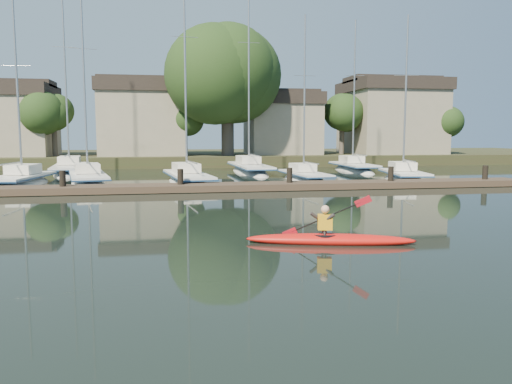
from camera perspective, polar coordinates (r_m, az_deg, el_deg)
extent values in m
plane|color=black|center=(13.71, 5.51, -6.26)|extent=(160.00, 160.00, 0.00)
ellipsoid|color=red|center=(14.17, 8.50, -5.44)|extent=(4.76, 1.75, 0.36)
cylinder|color=black|center=(14.14, 7.86, -4.98)|extent=(0.86, 0.86, 0.09)
imported|color=#282426|center=(14.07, 7.89, -3.48)|extent=(0.33, 0.42, 1.03)
cube|color=gold|center=(14.06, 7.89, -3.42)|extent=(0.46, 0.38, 0.42)
sphere|color=#D9A487|center=(14.01, 7.91, -1.98)|extent=(0.23, 0.23, 0.23)
cube|color=#423226|center=(27.26, -2.30, 0.62)|extent=(34.00, 2.00, 0.35)
cylinder|color=black|center=(27.56, -21.19, 0.45)|extent=(0.32, 0.32, 1.80)
cylinder|color=black|center=(27.02, -8.62, 0.71)|extent=(0.32, 0.32, 1.80)
cylinder|color=black|center=(27.80, 3.84, 0.93)|extent=(0.32, 0.32, 1.80)
cylinder|color=black|center=(29.80, 15.12, 1.10)|extent=(0.32, 0.32, 1.80)
cylinder|color=black|center=(32.78, 24.68, 1.21)|extent=(0.32, 0.32, 1.80)
ellipsoid|color=white|center=(32.94, -25.24, 0.04)|extent=(3.04, 7.96, 1.97)
cube|color=white|center=(32.86, -25.32, 1.66)|extent=(2.78, 6.56, 0.14)
cube|color=navy|center=(32.86, -25.31, 1.51)|extent=(2.88, 6.72, 0.08)
cube|color=silver|center=(33.26, -25.05, 2.39)|extent=(1.69, 2.32, 0.57)
cylinder|color=#9EA0A5|center=(33.09, -25.62, 10.74)|extent=(0.12, 0.12, 10.35)
cylinder|color=#9EA0A5|center=(31.73, -26.17, 2.96)|extent=(0.42, 2.94, 0.08)
cylinder|color=#9EA0A5|center=(33.22, -25.73, 12.88)|extent=(1.65, 0.22, 0.03)
ellipsoid|color=white|center=(32.65, -18.59, 0.29)|extent=(3.85, 8.93, 1.94)
cube|color=white|center=(32.56, -18.65, 1.89)|extent=(3.43, 7.38, 0.14)
cube|color=navy|center=(32.57, -18.64, 1.75)|extent=(3.55, 7.57, 0.08)
cube|color=silver|center=(33.05, -18.72, 2.61)|extent=(1.89, 2.67, 0.56)
cylinder|color=#9EA0A5|center=(32.93, -19.08, 12.70)|extent=(0.12, 0.12, 12.25)
cylinder|color=#9EA0A5|center=(31.21, -18.58, 3.21)|extent=(0.74, 3.25, 0.08)
cylinder|color=#9EA0A5|center=(33.13, -19.18, 15.23)|extent=(1.61, 0.36, 0.03)
ellipsoid|color=white|center=(31.50, -7.80, 0.34)|extent=(3.39, 9.52, 1.97)
cube|color=white|center=(31.41, -7.82, 2.03)|extent=(3.06, 7.84, 0.14)
cube|color=navy|center=(31.42, -7.82, 1.88)|extent=(3.17, 8.04, 0.08)
cube|color=silver|center=(31.93, -8.00, 2.79)|extent=(1.78, 2.78, 0.57)
cylinder|color=#9EA0A5|center=(31.88, -8.11, 14.30)|extent=(0.12, 0.12, 13.45)
cylinder|color=#9EA0A5|center=(29.98, -7.40, 3.41)|extent=(0.55, 3.52, 0.08)
cylinder|color=#9EA0A5|center=(32.14, -8.16, 17.15)|extent=(1.64, 0.25, 0.03)
ellipsoid|color=white|center=(33.18, 5.57, 0.76)|extent=(2.45, 7.49, 1.75)
cube|color=white|center=(33.11, 5.59, 2.19)|extent=(2.27, 6.16, 0.13)
cube|color=navy|center=(33.12, 5.59, 2.06)|extent=(2.35, 6.32, 0.07)
cube|color=silver|center=(33.50, 5.34, 2.83)|extent=(1.43, 2.15, 0.51)
cylinder|color=#9EA0A5|center=(33.32, 5.56, 11.02)|extent=(0.11, 0.11, 10.14)
cylinder|color=#9EA0A5|center=(32.02, 6.26, 3.35)|extent=(0.27, 2.80, 0.07)
cylinder|color=#9EA0A5|center=(33.44, 5.58, 13.10)|extent=(1.47, 0.13, 0.03)
ellipsoid|color=white|center=(34.56, 16.50, 0.70)|extent=(3.39, 7.34, 1.92)
cube|color=white|center=(34.49, 16.55, 2.20)|extent=(3.06, 6.07, 0.14)
cube|color=navy|center=(34.49, 16.54, 2.07)|extent=(3.16, 6.22, 0.08)
cube|color=silver|center=(34.87, 16.38, 2.87)|extent=(1.75, 2.21, 0.56)
cylinder|color=#9EA0A5|center=(34.70, 16.73, 10.65)|extent=(0.12, 0.12, 10.10)
cylinder|color=#9EA0A5|center=(33.42, 17.08, 3.44)|extent=(0.58, 2.65, 0.08)
cylinder|color=#9EA0A5|center=(34.81, 16.80, 12.64)|extent=(1.59, 0.33, 0.03)
ellipsoid|color=white|center=(41.33, -20.53, 1.43)|extent=(3.49, 10.22, 2.11)
cube|color=white|center=(41.26, -20.58, 2.81)|extent=(3.17, 8.41, 0.16)
cube|color=navy|center=(41.27, -20.58, 2.69)|extent=(3.28, 8.62, 0.09)
cube|color=silver|center=(41.84, -20.55, 3.43)|extent=(1.87, 2.97, 0.61)
cylinder|color=#9EA0A5|center=(41.77, -20.97, 12.86)|extent=(0.13, 0.13, 14.46)
cylinder|color=#9EA0A5|center=(39.72, -20.78, 3.96)|extent=(0.53, 3.79, 0.09)
cylinder|color=#9EA0A5|center=(42.01, -21.07, 15.21)|extent=(1.77, 0.24, 0.03)
ellipsoid|color=white|center=(39.81, -0.72, 1.68)|extent=(2.66, 11.02, 2.08)
cube|color=white|center=(39.74, -0.73, 3.09)|extent=(2.48, 9.04, 0.15)
cube|color=navy|center=(39.74, -0.73, 2.97)|extent=(2.58, 9.27, 0.09)
cube|color=silver|center=(40.36, -0.91, 3.72)|extent=(1.63, 3.11, 0.60)
cylinder|color=#9EA0A5|center=(40.33, -0.83, 14.13)|extent=(0.13, 0.13, 15.33)
cylinder|color=#9EA0A5|center=(38.08, -0.25, 4.26)|extent=(0.22, 4.16, 0.09)
cylinder|color=#9EA0A5|center=(40.61, -0.84, 16.71)|extent=(1.75, 0.09, 0.03)
ellipsoid|color=white|center=(42.16, 11.06, 1.85)|extent=(2.36, 8.47, 2.00)
cube|color=white|center=(42.09, 11.09, 3.14)|extent=(2.23, 6.95, 0.15)
cube|color=navy|center=(42.10, 11.09, 3.02)|extent=(2.32, 7.12, 0.08)
cube|color=silver|center=(42.54, 10.87, 3.70)|extent=(1.52, 2.39, 0.58)
cylinder|color=#9EA0A5|center=(42.39, 11.15, 11.07)|extent=(0.13, 0.13, 11.60)
cylinder|color=#9EA0A5|center=(40.86, 11.72, 4.20)|extent=(0.14, 3.21, 0.08)
cylinder|color=#9EA0A5|center=(42.52, 11.19, 12.94)|extent=(1.69, 0.06, 0.03)
cube|color=#2B361B|center=(57.05, -6.29, 4.02)|extent=(90.00, 24.00, 1.00)
cube|color=gray|center=(52.89, -25.90, 6.72)|extent=(7.00, 7.00, 5.50)
cube|color=#2A231E|center=(53.04, -26.08, 10.34)|extent=(7.35, 7.35, 1.20)
cube|color=gray|center=(50.94, -12.72, 7.53)|extent=(8.00, 8.00, 6.00)
cube|color=#2A231E|center=(51.14, -12.82, 11.57)|extent=(8.40, 8.40, 1.20)
cube|color=gray|center=(52.18, 2.96, 7.11)|extent=(7.00, 7.00, 5.00)
cube|color=#2A231E|center=(52.30, 2.98, 10.51)|extent=(7.35, 7.35, 1.20)
cube|color=gray|center=(56.08, 15.11, 7.62)|extent=(9.00, 9.00, 6.50)
cube|color=#2A231E|center=(56.30, 15.24, 11.54)|extent=(9.45, 9.45, 1.20)
cylinder|color=#4C443D|center=(48.20, -3.27, 7.15)|extent=(1.20, 1.20, 5.00)
sphere|color=black|center=(48.51, -3.31, 13.06)|extent=(8.50, 8.50, 8.50)
cylinder|color=#4C443D|center=(49.98, -22.03, 5.51)|extent=(0.48, 0.48, 3.00)
sphere|color=black|center=(50.02, -22.15, 8.38)|extent=(3.40, 3.40, 3.40)
cylinder|color=#4C443D|center=(48.41, -8.06, 5.79)|extent=(0.38, 0.38, 2.80)
sphere|color=black|center=(48.43, -8.10, 8.39)|extent=(2.72, 2.72, 2.72)
cylinder|color=#4C443D|center=(52.41, 9.77, 6.04)|extent=(0.50, 0.50, 3.20)
sphere|color=black|center=(52.46, 9.82, 8.93)|extent=(3.57, 3.57, 3.57)
cylinder|color=#4C443D|center=(55.25, 20.15, 5.44)|extent=(0.41, 0.41, 2.60)
sphere|color=black|center=(55.26, 20.24, 7.67)|extent=(2.89, 2.89, 2.89)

